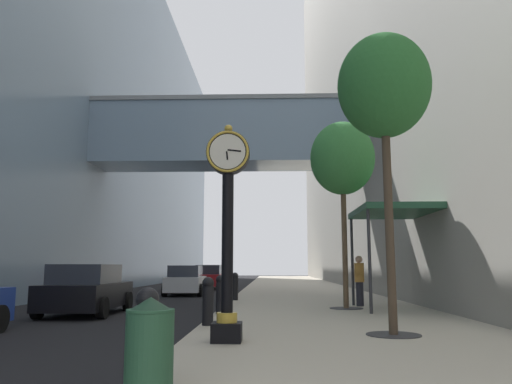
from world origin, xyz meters
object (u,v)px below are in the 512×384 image
(bollard_nearest, at_px, (146,332))
(bollard_fifth, at_px, (229,289))
(bollard_fourth, at_px, (220,293))
(car_black_near, at_px, (87,290))
(bollard_sixth, at_px, (235,286))
(pedestrian_walking, at_px, (359,279))
(street_tree_mid_near, at_px, (342,159))
(street_clock, at_px, (228,220))
(trash_bin, at_px, (149,345))
(car_red_far, at_px, (210,277))
(car_silver_mid, at_px, (186,281))
(bollard_third, at_px, (208,300))
(street_tree_near, at_px, (384,88))

(bollard_nearest, relative_size, bollard_fifth, 1.00)
(bollard_fourth, bearing_deg, car_black_near, 166.94)
(bollard_sixth, bearing_deg, pedestrian_walking, -32.52)
(bollard_fourth, bearing_deg, bollard_nearest, -90.00)
(bollard_nearest, distance_m, street_tree_mid_near, 12.27)
(street_clock, relative_size, car_black_near, 0.97)
(trash_bin, height_order, car_red_far, car_red_far)
(car_silver_mid, bearing_deg, pedestrian_walking, -49.25)
(street_tree_mid_near, bearing_deg, car_silver_mid, 125.21)
(trash_bin, bearing_deg, car_black_near, 113.58)
(bollard_fourth, relative_size, bollard_fifth, 1.00)
(bollard_third, bearing_deg, pedestrian_walking, 51.91)
(bollard_fifth, xyz_separation_m, car_silver_mid, (-3.05, 8.90, 0.03))
(car_black_near, bearing_deg, trash_bin, -66.42)
(bollard_nearest, relative_size, bollard_fourth, 1.00)
(bollard_sixth, xyz_separation_m, car_black_near, (-4.39, -4.87, 0.04))
(bollard_sixth, bearing_deg, street_tree_near, -69.11)
(street_clock, bearing_deg, bollard_fourth, 97.02)
(bollard_fourth, height_order, car_silver_mid, car_silver_mid)
(pedestrian_walking, distance_m, car_silver_mid, 11.75)
(street_clock, distance_m, street_tree_mid_near, 8.58)
(pedestrian_walking, xyz_separation_m, car_black_near, (-9.01, -1.93, -0.30))
(car_black_near, distance_m, car_silver_mid, 10.91)
(trash_bin, height_order, car_black_near, car_black_near)
(bollard_fourth, height_order, bollard_fifth, same)
(car_silver_mid, relative_size, car_red_far, 0.96)
(bollard_third, bearing_deg, street_tree_near, -21.70)
(car_silver_mid, bearing_deg, street_tree_near, -66.78)
(street_clock, xyz_separation_m, car_red_far, (-3.33, 24.83, -1.62))
(bollard_nearest, bearing_deg, street_tree_mid_near, 69.66)
(pedestrian_walking, bearing_deg, street_tree_near, -94.91)
(bollard_fourth, distance_m, street_tree_mid_near, 6.25)
(trash_bin, bearing_deg, bollard_third, 91.73)
(bollard_nearest, height_order, street_tree_mid_near, street_tree_mid_near)
(car_black_near, bearing_deg, street_tree_mid_near, 5.94)
(bollard_third, distance_m, car_red_far, 22.40)
(bollard_sixth, distance_m, car_red_far, 13.67)
(bollard_fifth, bearing_deg, street_tree_near, -61.98)
(bollard_fourth, bearing_deg, bollard_third, -90.00)
(pedestrian_walking, bearing_deg, bollard_nearest, -111.40)
(bollard_fifth, height_order, car_silver_mid, car_silver_mid)
(car_silver_mid, bearing_deg, street_clock, -77.89)
(bollard_fifth, height_order, pedestrian_walking, pedestrian_walking)
(bollard_nearest, xyz_separation_m, pedestrian_walking, (4.62, 11.79, 0.34))
(bollard_fourth, xyz_separation_m, car_red_far, (-2.65, 19.30, 0.05))
(bollard_sixth, height_order, car_red_far, car_red_far)
(bollard_nearest, xyz_separation_m, trash_bin, (0.20, -0.65, -0.05))
(street_tree_near, bearing_deg, trash_bin, -127.30)
(bollard_fourth, xyz_separation_m, bollard_fifth, (0.00, 2.95, 0.00))
(bollard_sixth, relative_size, trash_bin, 1.07)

